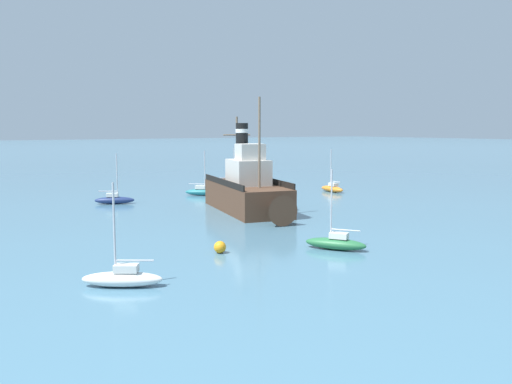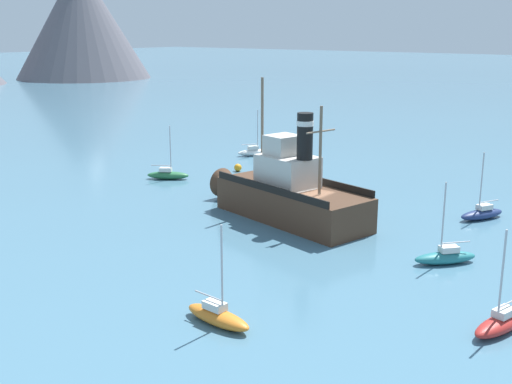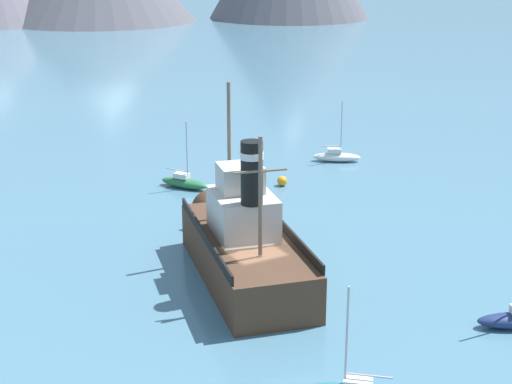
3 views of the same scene
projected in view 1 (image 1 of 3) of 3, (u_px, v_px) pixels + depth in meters
ground_plane at (241, 208)px, 50.28m from camera, size 600.00×600.00×0.00m
old_tugboat at (249, 191)px, 47.60m from camera, size 7.11×14.79×9.90m
sailboat_green at (336, 243)px, 32.96m from camera, size 2.94×3.81×4.90m
sailboat_navy at (114, 200)px, 52.72m from camera, size 3.89×2.70×4.90m
sailboat_orange at (332, 188)px, 62.51m from camera, size 1.41×3.88×4.90m
sailboat_teal at (202, 191)px, 59.38m from camera, size 3.59×3.33×4.90m
sailboat_white at (123, 278)px, 25.27m from camera, size 3.75×3.06×4.90m
sailboat_red at (231, 184)px, 67.45m from camera, size 3.95×2.00×4.90m
mooring_buoy at (220, 247)px, 32.01m from camera, size 0.73×0.73×0.73m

